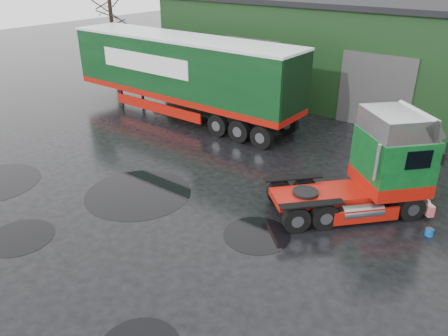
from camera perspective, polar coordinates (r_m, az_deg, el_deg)
The scene contains 10 objects.
ground at distance 15.77m, azimuth -7.03°, elevation -7.18°, with size 100.00×100.00×0.00m, color black.
warehouse at distance 30.68m, azimuth 23.36°, elevation 13.68°, with size 32.40×12.40×6.30m.
hero_tractor at distance 16.07m, azimuth 15.87°, elevation 0.41°, with size 2.61×6.15×3.82m, color #0B471A, non-canonical shape.
trailer_left at distance 25.67m, azimuth -5.55°, elevation 11.71°, with size 3.07×15.03×4.67m, color silver, non-canonical shape.
wash_bucket at distance 16.51m, azimuth 25.24°, elevation -7.59°, with size 0.27×0.27×0.26m, color #084BB7.
tree_left at distance 34.24m, azimuth -14.45°, elevation 17.85°, with size 4.40×4.40×8.50m, color black, non-canonical shape.
tree_back_a at distance 42.38m, azimuth 16.80°, elevation 19.66°, with size 4.40×4.40×9.50m, color black, non-canonical shape.
puddle_0 at distance 16.45m, azimuth -25.12°, elevation -8.20°, with size 2.28×2.28×0.01m, color black.
puddle_1 at distance 15.09m, azimuth 4.31°, elevation -8.70°, with size 2.30×2.30×0.01m, color black.
puddle_4 at distance 17.85m, azimuth -11.12°, elevation -3.28°, with size 4.23×4.23×0.01m, color black.
Camera 1 is at (9.49, -9.26, 8.53)m, focal length 35.00 mm.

